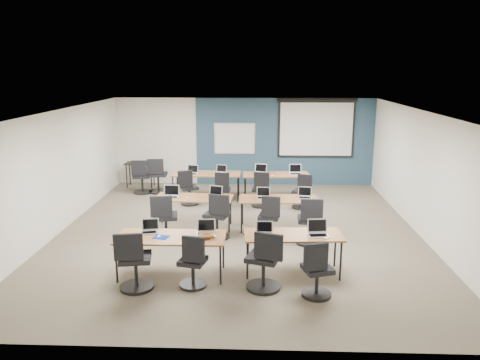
{
  "coord_description": "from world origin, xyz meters",
  "views": [
    {
      "loc": [
        0.42,
        -9.94,
        3.61
      ],
      "look_at": [
        0.02,
        0.4,
        1.11
      ],
      "focal_mm": 35.0,
      "sensor_mm": 36.0,
      "label": 1
    }
  ],
  "objects_px": {
    "laptop_11": "(295,172)",
    "task_chair_7": "(310,225)",
    "task_chair_6": "(269,220)",
    "task_chair_10": "(261,192)",
    "training_table_back_left": "(206,175)",
    "laptop_8": "(192,172)",
    "laptop_1": "(206,230)",
    "laptop_0": "(150,229)",
    "task_chair_5": "(218,220)",
    "laptop_9": "(221,171)",
    "spare_chair_a": "(158,178)",
    "task_chair_3": "(317,274)",
    "laptop_4": "(171,194)",
    "whiteboard": "(235,139)",
    "laptop_3": "(318,231)",
    "laptop_7": "(305,195)",
    "training_table_front_right": "(293,237)",
    "spare_chair_b": "(141,179)",
    "laptop_10": "(261,171)",
    "laptop_6": "(263,195)",
    "utility_table": "(140,166)",
    "task_chair_8": "(188,190)",
    "projector_screen": "(316,125)",
    "task_chair_1": "(193,266)",
    "task_chair_0": "(134,265)",
    "laptop_5": "(216,194)",
    "laptop_2": "(264,232)",
    "training_table_front_left": "(171,239)",
    "task_chair_2": "(265,265)",
    "training_table_mid_right": "(279,200)",
    "training_table_back_right": "(276,176)",
    "task_chair_11": "(302,194)",
    "task_chair_4": "(165,222)"
  },
  "relations": [
    {
      "from": "laptop_5",
      "to": "training_table_front_left",
      "type": "bearing_deg",
      "value": -82.98
    },
    {
      "from": "training_table_back_left",
      "to": "task_chair_10",
      "type": "bearing_deg",
      "value": -26.05
    },
    {
      "from": "task_chair_5",
      "to": "task_chair_8",
      "type": "height_order",
      "value": "task_chair_5"
    },
    {
      "from": "task_chair_5",
      "to": "laptop_7",
      "type": "relative_size",
      "value": 3.3
    },
    {
      "from": "laptop_9",
      "to": "spare_chair_a",
      "type": "xyz_separation_m",
      "value": [
        -1.92,
        0.55,
        -0.35
      ]
    },
    {
      "from": "training_table_front_right",
      "to": "utility_table",
      "type": "bearing_deg",
      "value": 121.64
    },
    {
      "from": "laptop_8",
      "to": "laptop_7",
      "type": "bearing_deg",
      "value": -23.8
    },
    {
      "from": "laptop_5",
      "to": "utility_table",
      "type": "height_order",
      "value": "laptop_5"
    },
    {
      "from": "utility_table",
      "to": "spare_chair_a",
      "type": "bearing_deg",
      "value": -45.22
    },
    {
      "from": "whiteboard",
      "to": "laptop_3",
      "type": "relative_size",
      "value": 3.61
    },
    {
      "from": "task_chair_6",
      "to": "task_chair_10",
      "type": "height_order",
      "value": "task_chair_10"
    },
    {
      "from": "laptop_6",
      "to": "laptop_11",
      "type": "relative_size",
      "value": 0.89
    },
    {
      "from": "laptop_0",
      "to": "task_chair_5",
      "type": "height_order",
      "value": "task_chair_5"
    },
    {
      "from": "laptop_6",
      "to": "utility_table",
      "type": "height_order",
      "value": "laptop_6"
    },
    {
      "from": "task_chair_0",
      "to": "laptop_11",
      "type": "relative_size",
      "value": 3.06
    },
    {
      "from": "task_chair_0",
      "to": "laptop_5",
      "type": "relative_size",
      "value": 3.25
    },
    {
      "from": "task_chair_10",
      "to": "laptop_11",
      "type": "relative_size",
      "value": 2.85
    },
    {
      "from": "projector_screen",
      "to": "task_chair_1",
      "type": "bearing_deg",
      "value": -111.64
    },
    {
      "from": "laptop_3",
      "to": "task_chair_7",
      "type": "xyz_separation_m",
      "value": [
        0.03,
        1.42,
        -0.37
      ]
    },
    {
      "from": "projector_screen",
      "to": "training_table_back_left",
      "type": "relative_size",
      "value": 1.26
    },
    {
      "from": "laptop_10",
      "to": "laptop_4",
      "type": "bearing_deg",
      "value": -115.31
    },
    {
      "from": "task_chair_0",
      "to": "task_chair_7",
      "type": "bearing_deg",
      "value": 25.46
    },
    {
      "from": "laptop_3",
      "to": "laptop_4",
      "type": "height_order",
      "value": "same"
    },
    {
      "from": "training_table_back_left",
      "to": "laptop_8",
      "type": "bearing_deg",
      "value": -164.67
    },
    {
      "from": "task_chair_5",
      "to": "laptop_8",
      "type": "distance_m",
      "value": 3.23
    },
    {
      "from": "training_table_front_left",
      "to": "task_chair_2",
      "type": "bearing_deg",
      "value": -17.3
    },
    {
      "from": "training_table_back_right",
      "to": "task_chair_1",
      "type": "distance_m",
      "value": 5.69
    },
    {
      "from": "laptop_8",
      "to": "laptop_4",
      "type": "bearing_deg",
      "value": -78.78
    },
    {
      "from": "laptop_2",
      "to": "laptop_3",
      "type": "bearing_deg",
      "value": 0.27
    },
    {
      "from": "training_table_front_right",
      "to": "laptop_5",
      "type": "xyz_separation_m",
      "value": [
        -1.59,
        2.39,
        0.11
      ]
    },
    {
      "from": "laptop_8",
      "to": "training_table_back_left",
      "type": "bearing_deg",
      "value": 29.57
    },
    {
      "from": "laptop_11",
      "to": "spare_chair_b",
      "type": "xyz_separation_m",
      "value": [
        -4.44,
        0.45,
        -0.37
      ]
    },
    {
      "from": "laptop_2",
      "to": "task_chair_4",
      "type": "xyz_separation_m",
      "value": [
        -2.08,
        1.54,
        -0.36
      ]
    },
    {
      "from": "laptop_0",
      "to": "laptop_3",
      "type": "height_order",
      "value": "laptop_3"
    },
    {
      "from": "training_table_mid_right",
      "to": "training_table_back_right",
      "type": "distance_m",
      "value": 2.47
    },
    {
      "from": "task_chair_6",
      "to": "task_chair_10",
      "type": "xyz_separation_m",
      "value": [
        -0.17,
        2.31,
        0.0
      ]
    },
    {
      "from": "training_table_front_right",
      "to": "spare_chair_b",
      "type": "distance_m",
      "value": 6.66
    },
    {
      "from": "laptop_11",
      "to": "laptop_8",
      "type": "bearing_deg",
      "value": 176.74
    },
    {
      "from": "task_chair_3",
      "to": "spare_chair_a",
      "type": "xyz_separation_m",
      "value": [
        -3.89,
        6.31,
        0.04
      ]
    },
    {
      "from": "laptop_8",
      "to": "laptop_1",
      "type": "bearing_deg",
      "value": -64.32
    },
    {
      "from": "training_table_back_right",
      "to": "task_chair_8",
      "type": "bearing_deg",
      "value": -169.32
    },
    {
      "from": "laptop_5",
      "to": "task_chair_8",
      "type": "height_order",
      "value": "laptop_5"
    },
    {
      "from": "laptop_11",
      "to": "task_chair_7",
      "type": "bearing_deg",
      "value": -95.0
    },
    {
      "from": "task_chair_3",
      "to": "laptop_4",
      "type": "distance_m",
      "value": 4.39
    },
    {
      "from": "whiteboard",
      "to": "laptop_1",
      "type": "height_order",
      "value": "whiteboard"
    },
    {
      "from": "laptop_8",
      "to": "laptop_10",
      "type": "distance_m",
      "value": 1.9
    },
    {
      "from": "laptop_3",
      "to": "laptop_6",
      "type": "distance_m",
      "value": 2.55
    },
    {
      "from": "projector_screen",
      "to": "laptop_6",
      "type": "xyz_separation_m",
      "value": [
        -1.64,
        -4.15,
        -1.1
      ]
    },
    {
      "from": "laptop_1",
      "to": "task_chair_11",
      "type": "relative_size",
      "value": 0.34
    },
    {
      "from": "task_chair_1",
      "to": "utility_table",
      "type": "bearing_deg",
      "value": 124.06
    }
  ]
}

